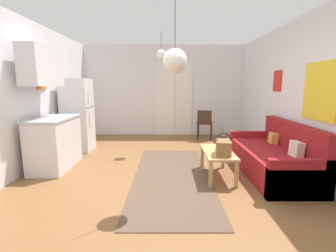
{
  "coord_description": "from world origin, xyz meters",
  "views": [
    {
      "loc": [
        0.11,
        -3.5,
        1.5
      ],
      "look_at": [
        0.13,
        1.13,
        0.7
      ],
      "focal_mm": 25.93,
      "sensor_mm": 36.0,
      "label": 1
    }
  ],
  "objects_px": {
    "refrigerator": "(77,115)",
    "accent_chair": "(204,122)",
    "bamboo_vase": "(221,142)",
    "pendant_lamp_near": "(174,61)",
    "handbag": "(222,147)",
    "couch": "(274,158)",
    "coffee_table": "(217,155)",
    "pendant_lamp_far": "(160,54)"
  },
  "relations": [
    {
      "from": "refrigerator",
      "to": "accent_chair",
      "type": "height_order",
      "value": "refrigerator"
    },
    {
      "from": "bamboo_vase",
      "to": "pendant_lamp_near",
      "type": "relative_size",
      "value": 0.45
    },
    {
      "from": "bamboo_vase",
      "to": "handbag",
      "type": "relative_size",
      "value": 1.23
    },
    {
      "from": "handbag",
      "to": "accent_chair",
      "type": "xyz_separation_m",
      "value": [
        0.15,
        2.94,
        -0.07
      ]
    },
    {
      "from": "bamboo_vase",
      "to": "pendant_lamp_near",
      "type": "xyz_separation_m",
      "value": [
        -0.82,
        -0.9,
        1.23
      ]
    },
    {
      "from": "pendant_lamp_near",
      "to": "bamboo_vase",
      "type": "bearing_deg",
      "value": 47.6
    },
    {
      "from": "couch",
      "to": "bamboo_vase",
      "type": "bearing_deg",
      "value": 179.2
    },
    {
      "from": "handbag",
      "to": "refrigerator",
      "type": "height_order",
      "value": "refrigerator"
    },
    {
      "from": "bamboo_vase",
      "to": "accent_chair",
      "type": "height_order",
      "value": "bamboo_vase"
    },
    {
      "from": "coffee_table",
      "to": "bamboo_vase",
      "type": "relative_size",
      "value": 2.15
    },
    {
      "from": "handbag",
      "to": "accent_chair",
      "type": "bearing_deg",
      "value": 87.01
    },
    {
      "from": "bamboo_vase",
      "to": "refrigerator",
      "type": "relative_size",
      "value": 0.27
    },
    {
      "from": "bamboo_vase",
      "to": "handbag",
      "type": "height_order",
      "value": "bamboo_vase"
    },
    {
      "from": "bamboo_vase",
      "to": "couch",
      "type": "bearing_deg",
      "value": -0.8
    },
    {
      "from": "couch",
      "to": "refrigerator",
      "type": "height_order",
      "value": "refrigerator"
    },
    {
      "from": "accent_chair",
      "to": "bamboo_vase",
      "type": "bearing_deg",
      "value": 100.98
    },
    {
      "from": "accent_chair",
      "to": "pendant_lamp_far",
      "type": "distance_m",
      "value": 2.29
    },
    {
      "from": "pendant_lamp_far",
      "to": "pendant_lamp_near",
      "type": "bearing_deg",
      "value": -84.52
    },
    {
      "from": "bamboo_vase",
      "to": "pendant_lamp_near",
      "type": "distance_m",
      "value": 1.73
    },
    {
      "from": "refrigerator",
      "to": "accent_chair",
      "type": "bearing_deg",
      "value": 19.92
    },
    {
      "from": "refrigerator",
      "to": "pendant_lamp_far",
      "type": "relative_size",
      "value": 2.75
    },
    {
      "from": "refrigerator",
      "to": "pendant_lamp_near",
      "type": "distance_m",
      "value": 3.34
    },
    {
      "from": "accent_chair",
      "to": "handbag",
      "type": "bearing_deg",
      "value": 100.15
    },
    {
      "from": "couch",
      "to": "handbag",
      "type": "relative_size",
      "value": 5.42
    },
    {
      "from": "couch",
      "to": "pendant_lamp_far",
      "type": "relative_size",
      "value": 3.32
    },
    {
      "from": "bamboo_vase",
      "to": "pendant_lamp_near",
      "type": "height_order",
      "value": "pendant_lamp_near"
    },
    {
      "from": "refrigerator",
      "to": "pendant_lamp_far",
      "type": "bearing_deg",
      "value": 0.61
    },
    {
      "from": "pendant_lamp_near",
      "to": "pendant_lamp_far",
      "type": "distance_m",
      "value": 2.46
    },
    {
      "from": "couch",
      "to": "bamboo_vase",
      "type": "distance_m",
      "value": 0.94
    },
    {
      "from": "bamboo_vase",
      "to": "accent_chair",
      "type": "distance_m",
      "value": 2.61
    },
    {
      "from": "handbag",
      "to": "refrigerator",
      "type": "xyz_separation_m",
      "value": [
        -2.88,
        1.84,
        0.26
      ]
    },
    {
      "from": "handbag",
      "to": "couch",
      "type": "bearing_deg",
      "value": 18.49
    },
    {
      "from": "bamboo_vase",
      "to": "pendant_lamp_far",
      "type": "distance_m",
      "value": 2.44
    },
    {
      "from": "refrigerator",
      "to": "accent_chair",
      "type": "xyz_separation_m",
      "value": [
        3.04,
        1.1,
        -0.33
      ]
    },
    {
      "from": "coffee_table",
      "to": "pendant_lamp_far",
      "type": "height_order",
      "value": "pendant_lamp_far"
    },
    {
      "from": "pendant_lamp_near",
      "to": "couch",
      "type": "bearing_deg",
      "value": 27.19
    },
    {
      "from": "couch",
      "to": "accent_chair",
      "type": "xyz_separation_m",
      "value": [
        -0.8,
        2.62,
        0.2
      ]
    },
    {
      "from": "coffee_table",
      "to": "bamboo_vase",
      "type": "height_order",
      "value": "bamboo_vase"
    },
    {
      "from": "bamboo_vase",
      "to": "refrigerator",
      "type": "bearing_deg",
      "value": 152.89
    },
    {
      "from": "coffee_table",
      "to": "bamboo_vase",
      "type": "distance_m",
      "value": 0.24
    },
    {
      "from": "accent_chair",
      "to": "couch",
      "type": "bearing_deg",
      "value": 120.19
    },
    {
      "from": "bamboo_vase",
      "to": "pendant_lamp_near",
      "type": "bearing_deg",
      "value": -132.4
    }
  ]
}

